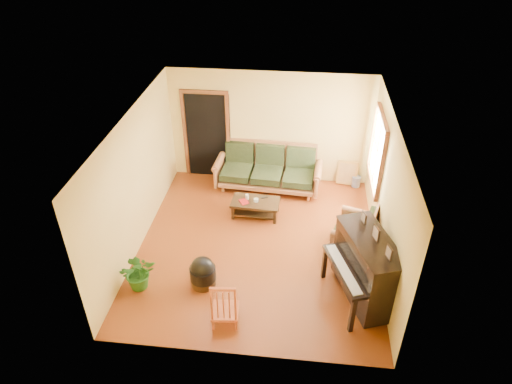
# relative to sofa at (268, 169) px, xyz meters

# --- Properties ---
(floor) EXTENTS (5.00, 5.00, 0.00)m
(floor) POSITION_rel_sofa_xyz_m (-0.00, -2.04, -0.50)
(floor) COLOR #5D240C
(floor) RESTS_ON ground
(doorway) EXTENTS (1.08, 0.16, 2.05)m
(doorway) POSITION_rel_sofa_xyz_m (-1.45, 0.44, 0.52)
(doorway) COLOR black
(doorway) RESTS_ON floor
(window) EXTENTS (0.12, 1.36, 1.46)m
(window) POSITION_rel_sofa_xyz_m (2.21, -0.74, 1.00)
(window) COLOR white
(window) RESTS_ON right_wall
(sofa) EXTENTS (2.40, 1.14, 1.00)m
(sofa) POSITION_rel_sofa_xyz_m (0.00, 0.00, 0.00)
(sofa) COLOR brown
(sofa) RESTS_ON floor
(coffee_table) EXTENTS (1.02, 0.60, 0.36)m
(coffee_table) POSITION_rel_sofa_xyz_m (-0.16, -1.08, -0.32)
(coffee_table) COLOR black
(coffee_table) RESTS_ON floor
(armchair) EXTENTS (1.04, 1.07, 0.87)m
(armchair) POSITION_rel_sofa_xyz_m (1.79, -1.85, -0.07)
(armchair) COLOR brown
(armchair) RESTS_ON floor
(piano) EXTENTS (1.26, 1.62, 1.26)m
(piano) POSITION_rel_sofa_xyz_m (1.89, -3.19, 0.13)
(piano) COLOR black
(piano) RESTS_ON floor
(footstool) EXTENTS (0.52, 0.52, 0.43)m
(footstool) POSITION_rel_sofa_xyz_m (-0.83, -3.19, -0.29)
(footstool) COLOR black
(footstool) RESTS_ON floor
(red_chair) EXTENTS (0.46, 0.50, 0.90)m
(red_chair) POSITION_rel_sofa_xyz_m (-0.31, -3.94, -0.05)
(red_chair) COLOR #973C1B
(red_chair) RESTS_ON floor
(leaning_frame) EXTENTS (0.47, 0.18, 0.61)m
(leaning_frame) POSITION_rel_sofa_xyz_m (1.81, 0.36, -0.20)
(leaning_frame) COLOR gold
(leaning_frame) RESTS_ON floor
(ceramic_crock) EXTENTS (0.24, 0.24, 0.25)m
(ceramic_crock) POSITION_rel_sofa_xyz_m (2.02, 0.29, -0.38)
(ceramic_crock) COLOR #314995
(ceramic_crock) RESTS_ON floor
(potted_plant) EXTENTS (0.75, 0.71, 0.67)m
(potted_plant) POSITION_rel_sofa_xyz_m (-1.90, -3.35, -0.17)
(potted_plant) COLOR #235C1A
(potted_plant) RESTS_ON floor
(book) EXTENTS (0.25, 0.27, 0.02)m
(book) POSITION_rel_sofa_xyz_m (-0.46, -1.19, -0.13)
(book) COLOR maroon
(book) RESTS_ON coffee_table
(candle) EXTENTS (0.08, 0.08, 0.12)m
(candle) POSITION_rel_sofa_xyz_m (-0.34, -1.03, -0.08)
(candle) COLOR white
(candle) RESTS_ON coffee_table
(glass_jar) EXTENTS (0.10, 0.10, 0.07)m
(glass_jar) POSITION_rel_sofa_xyz_m (-0.14, -1.09, -0.11)
(glass_jar) COLOR silver
(glass_jar) RESTS_ON coffee_table
(remote) EXTENTS (0.14, 0.08, 0.01)m
(remote) POSITION_rel_sofa_xyz_m (0.02, -0.94, -0.14)
(remote) COLOR black
(remote) RESTS_ON coffee_table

